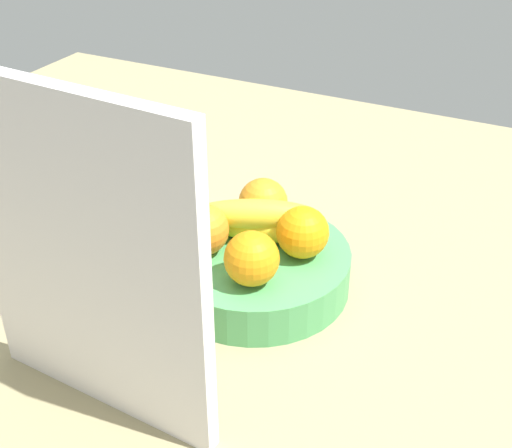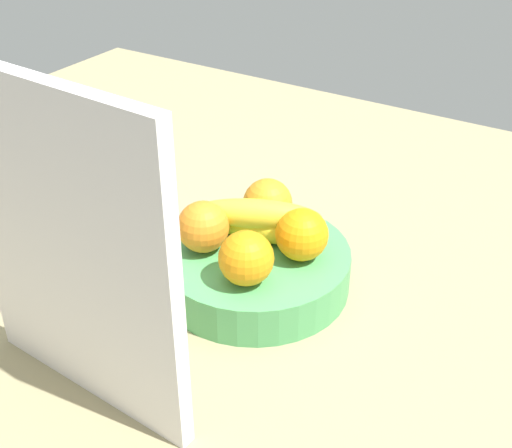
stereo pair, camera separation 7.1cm
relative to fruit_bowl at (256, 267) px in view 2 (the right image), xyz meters
The scene contains 10 objects.
ground_plane 5.03cm from the fruit_bowl, behind, with size 180.00×140.00×3.00cm, color #968A63.
fruit_bowl is the anchor object (origin of this frame).
orange_front_left 9.44cm from the fruit_bowl, 114.11° to the left, with size 6.85×6.85×6.85cm, color orange.
orange_front_right 8.68cm from the fruit_bowl, 163.88° to the right, with size 6.85×6.85×6.85cm, color orange.
orange_center 9.04cm from the fruit_bowl, 72.14° to the right, with size 6.85×6.85×6.85cm, color orange.
orange_back_left 9.25cm from the fruit_bowl, 29.87° to the left, with size 6.85×6.85×6.85cm, color orange.
banana_bunch 6.41cm from the fruit_bowl, 53.01° to the right, with size 18.56×10.53×6.20cm.
cutting_board 30.56cm from the fruit_bowl, 78.35° to the left, with size 28.00×1.80×36.00cm, color white.
thermos_tumbler 24.88cm from the fruit_bowl, ahead, with size 8.25×8.25×16.11cm, color #BFB5C0.
jar_lid 29.47cm from the fruit_bowl, 15.79° to the right, with size 7.18×7.18×1.43cm, color silver.
Camera 2 is at (-36.54, 62.60, 55.57)cm, focal length 47.46 mm.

